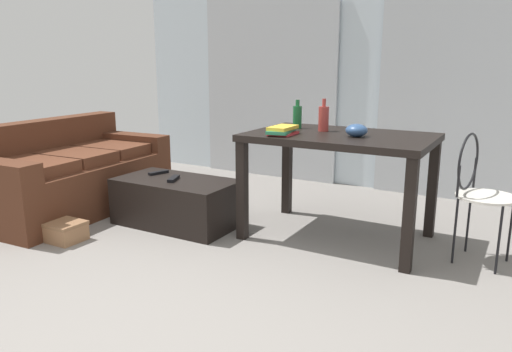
% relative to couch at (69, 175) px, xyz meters
% --- Properties ---
extents(ground_plane, '(8.48, 8.48, 0.00)m').
position_rel_couch_xyz_m(ground_plane, '(1.97, -0.01, -0.31)').
color(ground_plane, gray).
extents(wall_back, '(5.45, 0.10, 2.60)m').
position_rel_couch_xyz_m(wall_back, '(1.97, 2.16, 0.99)').
color(wall_back, silver).
rests_on(wall_back, ground).
extents(curtains, '(3.73, 0.03, 2.17)m').
position_rel_couch_xyz_m(curtains, '(1.97, 2.07, 0.77)').
color(curtains, '#B2B7BC').
rests_on(curtains, ground).
extents(couch, '(0.99, 1.77, 0.79)m').
position_rel_couch_xyz_m(couch, '(0.00, 0.00, 0.00)').
color(couch, '#4C2819').
rests_on(couch, ground).
extents(coffee_table, '(0.98, 0.54, 0.38)m').
position_rel_couch_xyz_m(coffee_table, '(1.12, 0.13, -0.12)').
color(coffee_table, black).
rests_on(coffee_table, ground).
extents(craft_table, '(1.32, 0.86, 0.80)m').
position_rel_couch_xyz_m(craft_table, '(2.37, 0.49, 0.38)').
color(craft_table, black).
rests_on(craft_table, ground).
extents(wire_chair, '(0.39, 0.41, 0.86)m').
position_rel_couch_xyz_m(wire_chair, '(3.31, 0.53, 0.22)').
color(wire_chair, silver).
rests_on(wire_chair, ground).
extents(bottle_near, '(0.07, 0.07, 0.22)m').
position_rel_couch_xyz_m(bottle_near, '(1.96, 0.62, 0.58)').
color(bottle_near, '#195B2D').
rests_on(bottle_near, craft_table).
extents(bottle_far, '(0.08, 0.08, 0.24)m').
position_rel_couch_xyz_m(bottle_far, '(2.20, 0.58, 0.58)').
color(bottle_far, '#99332D').
rests_on(bottle_far, craft_table).
extents(bowl, '(0.15, 0.15, 0.09)m').
position_rel_couch_xyz_m(bowl, '(2.51, 0.43, 0.53)').
color(bowl, '#2D4C7A').
rests_on(bowl, craft_table).
extents(book_stack, '(0.20, 0.32, 0.06)m').
position_rel_couch_xyz_m(book_stack, '(2.02, 0.26, 0.52)').
color(book_stack, red).
rests_on(book_stack, craft_table).
extents(tv_remote_primary, '(0.12, 0.19, 0.03)m').
position_rel_couch_xyz_m(tv_remote_primary, '(1.12, 0.10, 0.08)').
color(tv_remote_primary, black).
rests_on(tv_remote_primary, coffee_table).
extents(tv_remote_secondary, '(0.09, 0.18, 0.02)m').
position_rel_couch_xyz_m(tv_remote_secondary, '(0.87, 0.21, 0.08)').
color(tv_remote_secondary, black).
rests_on(tv_remote_secondary, coffee_table).
extents(shoebox, '(0.32, 0.24, 0.15)m').
position_rel_couch_xyz_m(shoebox, '(0.61, -0.59, -0.24)').
color(shoebox, '#996B47').
rests_on(shoebox, ground).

